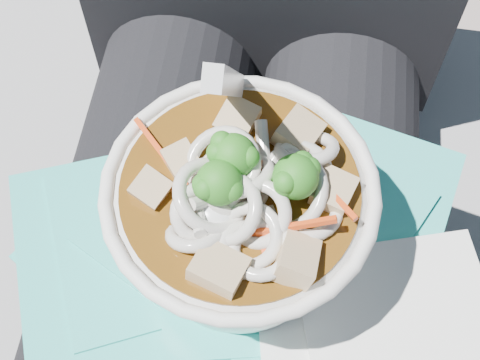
# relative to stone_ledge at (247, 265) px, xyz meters

# --- Properties ---
(stone_ledge) EXTENTS (1.02, 0.53, 0.48)m
(stone_ledge) POSITION_rel_stone_ledge_xyz_m (0.00, 0.00, 0.00)
(stone_ledge) COLOR gray
(stone_ledge) RESTS_ON ground
(lap) EXTENTS (0.32, 0.48, 0.15)m
(lap) POSITION_rel_stone_ledge_xyz_m (0.00, -0.15, 0.32)
(lap) COLOR black
(lap) RESTS_ON stone_ledge
(person_body) EXTENTS (0.34, 0.94, 1.02)m
(person_body) POSITION_rel_stone_ledge_xyz_m (-0.00, -0.06, 0.33)
(person_body) COLOR black
(person_body) RESTS_ON ground
(plastic_bag) EXTENTS (0.35, 0.39, 0.02)m
(plastic_bag) POSITION_rel_stone_ledge_xyz_m (-0.00, -0.16, 0.40)
(plastic_bag) COLOR #2BB7AD
(plastic_bag) RESTS_ON lap
(napkins) EXTENTS (0.18, 0.17, 0.01)m
(napkins) POSITION_rel_stone_ledge_xyz_m (0.11, -0.21, 0.42)
(napkins) COLOR white
(napkins) RESTS_ON plastic_bag
(udon_bowl) EXTENTS (0.18, 0.18, 0.21)m
(udon_bowl) POSITION_rel_stone_ledge_xyz_m (0.01, -0.15, 0.47)
(udon_bowl) COLOR white
(udon_bowl) RESTS_ON plastic_bag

